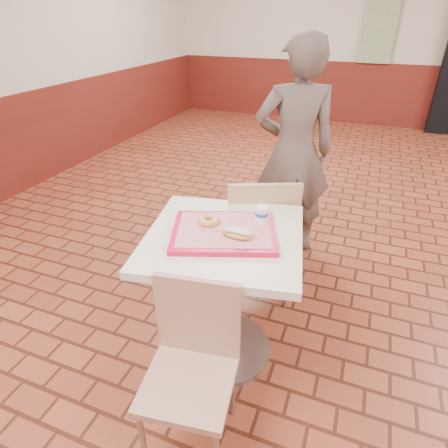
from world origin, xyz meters
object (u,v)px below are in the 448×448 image
(customer, at_px, (294,153))
(ring_donut, at_px, (208,220))
(serving_tray, at_px, (224,232))
(chair_main_back, at_px, (260,235))
(paper_cup, at_px, (262,214))
(long_john_donut, at_px, (237,234))
(chair_main_front, at_px, (192,360))
(main_table, at_px, (224,277))

(customer, height_order, ring_donut, customer)
(customer, distance_m, serving_tray, 1.25)
(serving_tray, relative_size, ring_donut, 4.55)
(chair_main_back, distance_m, customer, 0.80)
(customer, xyz_separation_m, paper_cup, (0.07, -1.11, 0.05))
(long_john_donut, bearing_deg, chair_main_front, -95.75)
(chair_main_back, height_order, customer, customer)
(customer, height_order, long_john_donut, customer)
(long_john_donut, bearing_deg, paper_cup, 71.42)
(chair_main_back, xyz_separation_m, paper_cup, (0.10, -0.38, 0.36))
(customer, bearing_deg, serving_tray, 63.43)
(customer, height_order, serving_tray, customer)
(chair_main_back, distance_m, ring_donut, 0.61)
(chair_main_front, height_order, customer, customer)
(main_table, bearing_deg, ring_donut, 162.89)
(ring_donut, bearing_deg, serving_tray, -17.11)
(customer, bearing_deg, chair_main_front, 65.83)
(paper_cup, bearing_deg, ring_donut, -155.62)
(chair_main_front, height_order, chair_main_back, chair_main_back)
(long_john_donut, bearing_deg, serving_tray, 149.51)
(long_john_donut, bearing_deg, customer, 90.19)
(ring_donut, bearing_deg, long_john_donut, -23.78)
(chair_main_front, distance_m, paper_cup, 0.76)
(long_john_donut, bearing_deg, chair_main_back, 93.93)
(chair_main_back, xyz_separation_m, long_john_donut, (0.04, -0.57, 0.34))
(main_table, relative_size, ring_donut, 7.27)
(chair_main_back, relative_size, long_john_donut, 6.27)
(chair_main_front, relative_size, long_john_donut, 5.57)
(serving_tray, distance_m, ring_donut, 0.10)
(main_table, distance_m, ring_donut, 0.33)
(serving_tray, bearing_deg, chair_main_back, 84.96)
(customer, relative_size, long_john_donut, 11.34)
(serving_tray, relative_size, paper_cup, 6.14)
(long_john_donut, height_order, paper_cup, paper_cup)
(serving_tray, height_order, paper_cup, paper_cup)
(ring_donut, bearing_deg, customer, 81.80)
(customer, relative_size, paper_cup, 20.31)
(chair_main_front, relative_size, paper_cup, 9.98)
(chair_main_front, distance_m, serving_tray, 0.61)
(customer, bearing_deg, long_john_donut, 67.32)
(chair_main_back, height_order, paper_cup, same)
(chair_main_front, distance_m, chair_main_back, 1.01)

